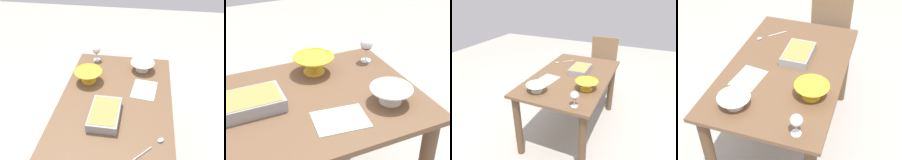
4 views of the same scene
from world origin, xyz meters
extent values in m
plane|color=#B2ADA3|center=(0.00, 0.00, 0.00)|extent=(8.00, 8.00, 0.00)
cube|color=brown|center=(0.00, 0.00, 0.71)|extent=(1.34, 0.82, 0.03)
cylinder|color=brown|center=(-0.60, -0.34, 0.35)|extent=(0.07, 0.07, 0.70)
cylinder|color=brown|center=(0.60, -0.34, 0.35)|extent=(0.07, 0.07, 0.70)
cylinder|color=brown|center=(-0.60, 0.34, 0.35)|extent=(0.07, 0.07, 0.70)
cylinder|color=brown|center=(0.60, 0.34, 0.35)|extent=(0.07, 0.07, 0.70)
cube|color=#334772|center=(0.95, -0.09, 0.45)|extent=(0.41, 0.43, 0.02)
cube|color=olive|center=(1.14, -0.09, 0.68)|extent=(0.02, 0.40, 0.46)
cylinder|color=olive|center=(0.77, 0.10, 0.22)|extent=(0.04, 0.04, 0.44)
cylinder|color=olive|center=(0.77, -0.29, 0.22)|extent=(0.04, 0.04, 0.44)
cylinder|color=olive|center=(1.14, 0.10, 0.22)|extent=(0.04, 0.04, 0.44)
cylinder|color=olive|center=(1.14, -0.29, 0.22)|extent=(0.04, 0.04, 0.44)
cylinder|color=white|center=(-0.58, -0.25, 0.73)|extent=(0.06, 0.06, 0.01)
cylinder|color=white|center=(-0.58, -0.25, 0.77)|extent=(0.01, 0.01, 0.07)
ellipsoid|color=white|center=(-0.58, -0.25, 0.83)|extent=(0.07, 0.07, 0.07)
ellipsoid|color=#4C0A19|center=(-0.58, -0.25, 0.82)|extent=(0.06, 0.06, 0.04)
cube|color=#99999E|center=(0.14, -0.05, 0.76)|extent=(0.30, 0.20, 0.06)
cube|color=#9E8C47|center=(0.14, -0.05, 0.78)|extent=(0.27, 0.18, 0.02)
cylinder|color=yellow|center=(-0.25, -0.25, 0.73)|extent=(0.12, 0.12, 0.01)
cone|color=yellow|center=(-0.25, -0.25, 0.78)|extent=(0.22, 0.22, 0.08)
torus|color=yellow|center=(-0.25, -0.25, 0.82)|extent=(0.22, 0.22, 0.01)
cylinder|color=white|center=(-0.48, 0.17, 0.73)|extent=(0.11, 0.11, 0.01)
cone|color=white|center=(-0.48, 0.17, 0.77)|extent=(0.20, 0.20, 0.07)
torus|color=white|center=(-0.48, 0.17, 0.80)|extent=(0.21, 0.21, 0.01)
cylinder|color=silver|center=(0.40, 0.21, 0.73)|extent=(0.12, 0.12, 0.01)
ellipsoid|color=silver|center=(0.28, 0.32, 0.74)|extent=(0.05, 0.05, 0.01)
cube|color=#B2CCB7|center=(-0.20, 0.20, 0.73)|extent=(0.26, 0.21, 0.00)
camera|label=1|loc=(1.26, 0.17, 1.89)|focal=38.29mm
camera|label=2|loc=(0.29, 1.25, 1.61)|focal=52.75mm
camera|label=3|loc=(-1.94, -0.75, 1.67)|focal=32.71mm
camera|label=4|loc=(-1.70, -0.57, 2.05)|focal=50.34mm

